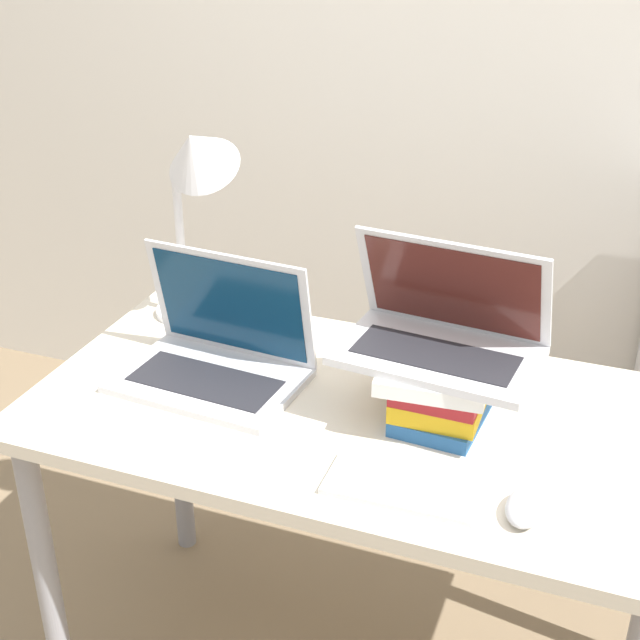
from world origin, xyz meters
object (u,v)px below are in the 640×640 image
at_px(book_stack, 443,383).
at_px(mouse, 525,507).
at_px(laptop_left, 216,355).
at_px(desk_lamp, 195,173).
at_px(wireless_keyboard, 402,487).
at_px(laptop_on_books, 443,332).

distance_m(book_stack, mouse, 0.32).
relative_size(laptop_left, mouse, 3.67).
relative_size(mouse, desk_lamp, 0.21).
distance_m(laptop_left, book_stack, 0.47).
height_order(laptop_left, desk_lamp, desk_lamp).
relative_size(book_stack, wireless_keyboard, 1.05).
bearing_deg(book_stack, mouse, -51.19).
distance_m(book_stack, wireless_keyboard, 0.26).
relative_size(wireless_keyboard, mouse, 2.49).
relative_size(laptop_on_books, desk_lamp, 0.77).
bearing_deg(laptop_on_books, laptop_left, -176.23).
distance_m(laptop_on_books, wireless_keyboard, 0.31).
bearing_deg(mouse, book_stack, 128.81).
xyz_separation_m(laptop_left, mouse, (0.67, -0.22, -0.04)).
height_order(laptop_on_books, mouse, laptop_on_books).
bearing_deg(book_stack, wireless_keyboard, -91.21).
bearing_deg(laptop_left, desk_lamp, 123.41).
relative_size(laptop_left, wireless_keyboard, 1.48).
xyz_separation_m(wireless_keyboard, desk_lamp, (-0.60, 0.44, 0.36)).
distance_m(laptop_left, laptop_on_books, 0.48).
bearing_deg(desk_lamp, wireless_keyboard, -35.92).
height_order(laptop_on_books, wireless_keyboard, laptop_on_books).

